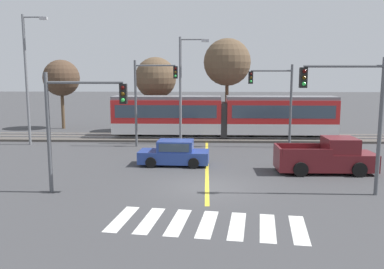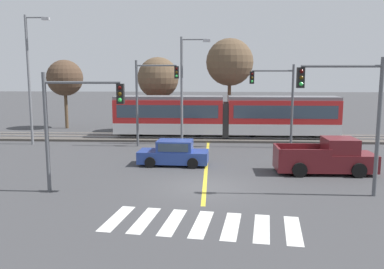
{
  "view_description": "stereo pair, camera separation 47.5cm",
  "coord_description": "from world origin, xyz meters",
  "px_view_note": "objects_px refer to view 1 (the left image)",
  "views": [
    {
      "loc": [
        -0.07,
        -19.24,
        5.55
      ],
      "look_at": [
        -0.97,
        6.62,
        1.6
      ],
      "focal_mm": 38.0,
      "sensor_mm": 36.0,
      "label": 1
    },
    {
      "loc": [
        0.41,
        -19.22,
        5.55
      ],
      "look_at": [
        -0.97,
        6.62,
        1.6
      ],
      "focal_mm": 38.0,
      "sensor_mm": 36.0,
      "label": 2
    }
  ],
  "objects_px": {
    "bare_tree_west": "(156,78)",
    "street_lamp_west": "(28,74)",
    "bare_tree_east": "(227,62)",
    "traffic_light_near_right": "(354,105)",
    "street_lamp_centre": "(183,84)",
    "traffic_light_far_left": "(149,90)",
    "bare_tree_far_west": "(61,78)",
    "sedan_crossing": "(174,154)",
    "light_rail_tram": "(224,115)",
    "traffic_light_near_left": "(76,114)",
    "pickup_truck": "(327,158)",
    "traffic_light_far_right": "(277,94)"
  },
  "relations": [
    {
      "from": "bare_tree_west",
      "to": "street_lamp_west",
      "type": "bearing_deg",
      "value": -140.03
    },
    {
      "from": "bare_tree_east",
      "to": "bare_tree_west",
      "type": "bearing_deg",
      "value": -178.02
    },
    {
      "from": "traffic_light_near_right",
      "to": "street_lamp_centre",
      "type": "height_order",
      "value": "street_lamp_centre"
    },
    {
      "from": "traffic_light_far_left",
      "to": "bare_tree_far_west",
      "type": "xyz_separation_m",
      "value": [
        -10.03,
        9.64,
        0.77
      ]
    },
    {
      "from": "sedan_crossing",
      "to": "street_lamp_centre",
      "type": "bearing_deg",
      "value": 88.79
    },
    {
      "from": "light_rail_tram",
      "to": "bare_tree_far_west",
      "type": "xyz_separation_m",
      "value": [
        -15.75,
        5.93,
        2.96
      ]
    },
    {
      "from": "traffic_light_near_left",
      "to": "traffic_light_far_left",
      "type": "distance_m",
      "value": 12.2
    },
    {
      "from": "light_rail_tram",
      "to": "traffic_light_near_left",
      "type": "xyz_separation_m",
      "value": [
        -7.37,
        -15.79,
        1.64
      ]
    },
    {
      "from": "street_lamp_centre",
      "to": "bare_tree_east",
      "type": "relative_size",
      "value": 0.95
    },
    {
      "from": "sedan_crossing",
      "to": "street_lamp_centre",
      "type": "height_order",
      "value": "street_lamp_centre"
    },
    {
      "from": "pickup_truck",
      "to": "traffic_light_far_left",
      "type": "relative_size",
      "value": 0.84
    },
    {
      "from": "bare_tree_west",
      "to": "traffic_light_near_left",
      "type": "bearing_deg",
      "value": -93.41
    },
    {
      "from": "traffic_light_near_right",
      "to": "street_lamp_west",
      "type": "height_order",
      "value": "street_lamp_west"
    },
    {
      "from": "sedan_crossing",
      "to": "bare_tree_west",
      "type": "relative_size",
      "value": 0.61
    },
    {
      "from": "sedan_crossing",
      "to": "traffic_light_far_right",
      "type": "distance_m",
      "value": 10.0
    },
    {
      "from": "traffic_light_near_right",
      "to": "street_lamp_centre",
      "type": "bearing_deg",
      "value": 122.61
    },
    {
      "from": "pickup_truck",
      "to": "traffic_light_near_right",
      "type": "bearing_deg",
      "value": -93.01
    },
    {
      "from": "bare_tree_west",
      "to": "traffic_light_far_left",
      "type": "bearing_deg",
      "value": -86.54
    },
    {
      "from": "traffic_light_far_right",
      "to": "sedan_crossing",
      "type": "bearing_deg",
      "value": -139.02
    },
    {
      "from": "traffic_light_far_left",
      "to": "bare_tree_west",
      "type": "bearing_deg",
      "value": 93.46
    },
    {
      "from": "traffic_light_near_left",
      "to": "traffic_light_near_right",
      "type": "bearing_deg",
      "value": 0.58
    },
    {
      "from": "pickup_truck",
      "to": "traffic_light_far_left",
      "type": "height_order",
      "value": "traffic_light_far_left"
    },
    {
      "from": "traffic_light_near_right",
      "to": "bare_tree_east",
      "type": "bearing_deg",
      "value": 103.03
    },
    {
      "from": "light_rail_tram",
      "to": "street_lamp_centre",
      "type": "distance_m",
      "value": 4.95
    },
    {
      "from": "pickup_truck",
      "to": "traffic_light_near_right",
      "type": "xyz_separation_m",
      "value": [
        -0.22,
        -4.2,
        3.28
      ]
    },
    {
      "from": "traffic_light_near_right",
      "to": "bare_tree_far_west",
      "type": "xyz_separation_m",
      "value": [
        -20.84,
        21.59,
        0.88
      ]
    },
    {
      "from": "traffic_light_far_left",
      "to": "street_lamp_centre",
      "type": "distance_m",
      "value": 2.74
    },
    {
      "from": "light_rail_tram",
      "to": "street_lamp_west",
      "type": "bearing_deg",
      "value": -167.66
    },
    {
      "from": "sedan_crossing",
      "to": "street_lamp_centre",
      "type": "distance_m",
      "value": 8.28
    },
    {
      "from": "traffic_light_near_left",
      "to": "street_lamp_west",
      "type": "relative_size",
      "value": 0.57
    },
    {
      "from": "street_lamp_centre",
      "to": "bare_tree_east",
      "type": "height_order",
      "value": "bare_tree_east"
    },
    {
      "from": "traffic_light_near_left",
      "to": "pickup_truck",
      "type": "bearing_deg",
      "value": 18.84
    },
    {
      "from": "pickup_truck",
      "to": "traffic_light_near_right",
      "type": "relative_size",
      "value": 0.87
    },
    {
      "from": "pickup_truck",
      "to": "bare_tree_east",
      "type": "distance_m",
      "value": 17.45
    },
    {
      "from": "sedan_crossing",
      "to": "bare_tree_far_west",
      "type": "bearing_deg",
      "value": 127.99
    },
    {
      "from": "light_rail_tram",
      "to": "street_lamp_centre",
      "type": "xyz_separation_m",
      "value": [
        -3.23,
        -2.65,
        2.65
      ]
    },
    {
      "from": "light_rail_tram",
      "to": "traffic_light_near_right",
      "type": "xyz_separation_m",
      "value": [
        5.09,
        -15.67,
        2.07
      ]
    },
    {
      "from": "street_lamp_centre",
      "to": "light_rail_tram",
      "type": "bearing_deg",
      "value": 39.42
    },
    {
      "from": "traffic_light_far_right",
      "to": "street_lamp_centre",
      "type": "xyz_separation_m",
      "value": [
        -6.97,
        1.06,
        0.68
      ]
    },
    {
      "from": "bare_tree_west",
      "to": "traffic_light_far_right",
      "type": "bearing_deg",
      "value": -38.19
    },
    {
      "from": "sedan_crossing",
      "to": "traffic_light_near_left",
      "type": "bearing_deg",
      "value": -124.12
    },
    {
      "from": "bare_tree_far_west",
      "to": "bare_tree_east",
      "type": "height_order",
      "value": "bare_tree_east"
    },
    {
      "from": "traffic_light_far_right",
      "to": "traffic_light_far_left",
      "type": "distance_m",
      "value": 9.46
    },
    {
      "from": "bare_tree_far_west",
      "to": "bare_tree_west",
      "type": "xyz_separation_m",
      "value": [
        9.56,
        -1.83,
        0.03
      ]
    },
    {
      "from": "light_rail_tram",
      "to": "bare_tree_west",
      "type": "xyz_separation_m",
      "value": [
        -6.19,
        4.1,
        2.99
      ]
    },
    {
      "from": "light_rail_tram",
      "to": "traffic_light_near_right",
      "type": "relative_size",
      "value": 2.97
    },
    {
      "from": "traffic_light_far_left",
      "to": "street_lamp_west",
      "type": "height_order",
      "value": "street_lamp_west"
    },
    {
      "from": "light_rail_tram",
      "to": "traffic_light_far_left",
      "type": "bearing_deg",
      "value": -146.98
    },
    {
      "from": "traffic_light_near_left",
      "to": "bare_tree_west",
      "type": "distance_m",
      "value": 19.97
    },
    {
      "from": "light_rail_tram",
      "to": "traffic_light_far_right",
      "type": "bearing_deg",
      "value": -44.76
    }
  ]
}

